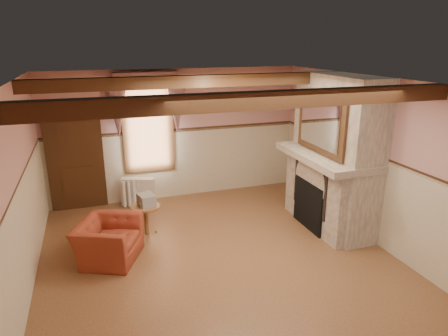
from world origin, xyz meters
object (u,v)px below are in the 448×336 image
object	(u,v)px
radiator	(138,192)
oil_lamp	(316,140)
bowl	(329,152)
armchair	(108,240)
mantel_clock	(312,141)
side_table	(146,220)

from	to	relation	value
radiator	oil_lamp	world-z (taller)	oil_lamp
bowl	oil_lamp	distance (m)	0.46
radiator	armchair	bearing A→B (deg)	-89.88
armchair	mantel_clock	bearing A→B (deg)	-57.17
radiator	side_table	bearing A→B (deg)	-72.16
armchair	radiator	distance (m)	2.21
bowl	side_table	bearing A→B (deg)	166.91
side_table	mantel_clock	size ratio (longest dim) A/B	2.29
mantel_clock	oil_lamp	distance (m)	0.17
radiator	mantel_clock	size ratio (longest dim) A/B	2.92
radiator	mantel_clock	bearing A→B (deg)	-6.58
armchair	radiator	world-z (taller)	armchair
side_table	oil_lamp	distance (m)	3.47
mantel_clock	oil_lamp	world-z (taller)	oil_lamp
armchair	oil_lamp	size ratio (longest dim) A/B	3.55
armchair	bowl	world-z (taller)	bowl
mantel_clock	oil_lamp	xyz separation A→B (m)	(0.00, -0.17, 0.04)
radiator	oil_lamp	bearing A→B (deg)	-8.95
mantel_clock	bowl	bearing A→B (deg)	-90.00
radiator	bowl	size ratio (longest dim) A/B	2.18
side_table	mantel_clock	world-z (taller)	mantel_clock
radiator	mantel_clock	distance (m)	3.73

